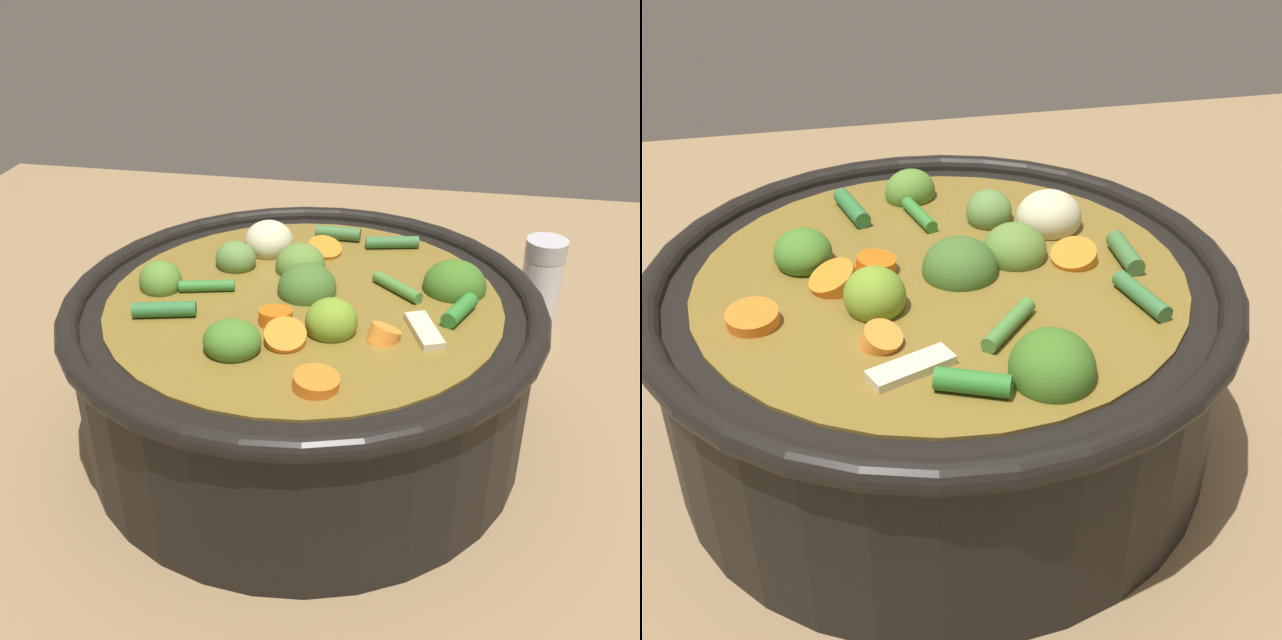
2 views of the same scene
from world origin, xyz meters
TOP-DOWN VIEW (x-y plane):
  - ground_plane at (0.00, 0.00)m, footprint 1.10×1.10m
  - cooking_pot at (-0.00, -0.00)m, footprint 0.33×0.33m
  - salt_shaker at (-0.18, -0.18)m, footprint 0.04×0.04m

SIDE VIEW (x-z plane):
  - ground_plane at x=0.00m, z-range 0.00..0.00m
  - salt_shaker at x=-0.18m, z-range 0.00..0.09m
  - cooking_pot at x=0.00m, z-range -0.01..0.13m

